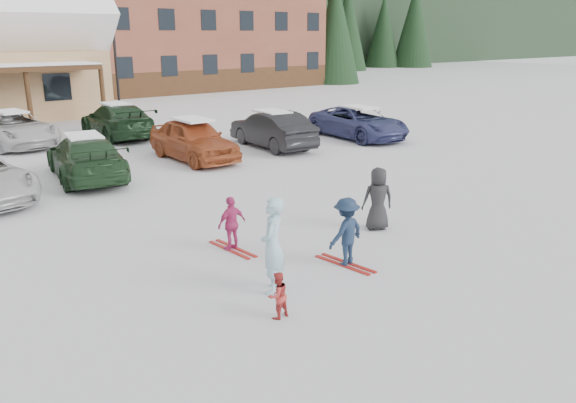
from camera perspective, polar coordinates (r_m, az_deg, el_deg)
ground at (r=11.63m, az=1.88°, el=-6.11°), size 160.00×160.00×0.00m
lamp_post at (r=35.28m, az=-17.15°, el=14.09°), size 0.50×0.25×5.88m
conifer_1 at (r=54.60m, az=4.81°, el=18.47°), size 4.84×4.84×11.22m
conifer_3 at (r=53.79m, az=-25.11°, el=15.84°), size 3.96×3.96×9.18m
conifer_4 at (r=67.94m, az=-0.99°, el=18.40°), size 5.06×5.06×11.73m
adult_skier at (r=10.02m, az=-1.59°, el=-4.47°), size 0.76×0.75×1.78m
toddler_red at (r=9.29m, az=-1.06°, el=-9.52°), size 0.41×0.33×0.80m
child_navy at (r=11.28m, az=5.92°, el=-3.09°), size 0.97×0.64×1.41m
skis_child_navy at (r=11.53m, az=5.82°, el=-6.32°), size 0.38×1.41×0.03m
child_magenta at (r=12.09m, az=-5.74°, el=-2.24°), size 0.73×0.35×1.20m
skis_child_magenta at (r=12.29m, az=-5.66°, el=-4.82°), size 0.32×1.41×0.03m
bystander_dark at (r=13.44m, az=9.10°, el=0.27°), size 0.88×0.77×1.51m
parked_car_3 at (r=19.14m, az=-19.85°, el=4.24°), size 2.71×5.11×1.41m
parked_car_4 at (r=21.08m, az=-9.59°, el=6.22°), size 1.81×4.46×1.52m
parked_car_5 at (r=23.10m, az=-1.61°, el=7.31°), size 1.93×4.63×1.49m
parked_car_6 at (r=25.49m, az=7.17°, el=7.96°), size 2.65×5.15×1.39m
parked_car_10 at (r=26.14m, az=-26.23°, el=6.65°), size 3.08×5.45×1.44m
parked_car_11 at (r=26.60m, az=-16.97°, el=7.87°), size 2.36×5.30×1.51m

